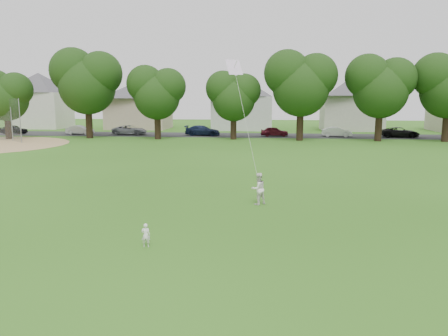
# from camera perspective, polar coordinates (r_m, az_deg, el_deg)

# --- Properties ---
(ground) EXTENTS (160.00, 160.00, 0.00)m
(ground) POSITION_cam_1_polar(r_m,az_deg,el_deg) (15.50, -9.46, -9.48)
(ground) COLOR #285713
(ground) RESTS_ON ground
(street) EXTENTS (90.00, 7.00, 0.01)m
(street) POSITION_cam_1_polar(r_m,az_deg,el_deg) (56.50, 1.81, 4.31)
(street) COLOR #2D2D30
(street) RESTS_ON ground
(toddler) EXTENTS (0.31, 0.22, 0.82)m
(toddler) POSITION_cam_1_polar(r_m,az_deg,el_deg) (14.90, -10.18, -8.64)
(toddler) COLOR white
(toddler) RESTS_ON ground
(older_boy) EXTENTS (0.92, 0.88, 1.49)m
(older_boy) POSITION_cam_1_polar(r_m,az_deg,el_deg) (20.26, 4.50, -2.72)
(older_boy) COLOR white
(older_boy) RESTS_ON ground
(kite) EXTENTS (1.06, 0.82, 5.58)m
(kite) POSITION_cam_1_polar(r_m,az_deg,el_deg) (19.84, 2.95, 5.55)
(kite) COLOR white
(kite) RESTS_ON ground
(tree_row) EXTENTS (79.28, 8.95, 10.92)m
(tree_row) POSITION_cam_1_polar(r_m,az_deg,el_deg) (50.31, 5.68, 10.84)
(tree_row) COLOR black
(tree_row) RESTS_ON ground
(parked_cars) EXTENTS (63.59, 2.49, 1.29)m
(parked_cars) POSITION_cam_1_polar(r_m,az_deg,el_deg) (55.36, 3.25, 4.84)
(parked_cars) COLOR black
(parked_cars) RESTS_ON ground
(house_row) EXTENTS (76.18, 12.99, 10.11)m
(house_row) POSITION_cam_1_polar(r_m,az_deg,el_deg) (66.23, 2.88, 9.20)
(house_row) COLOR silver
(house_row) RESTS_ON ground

